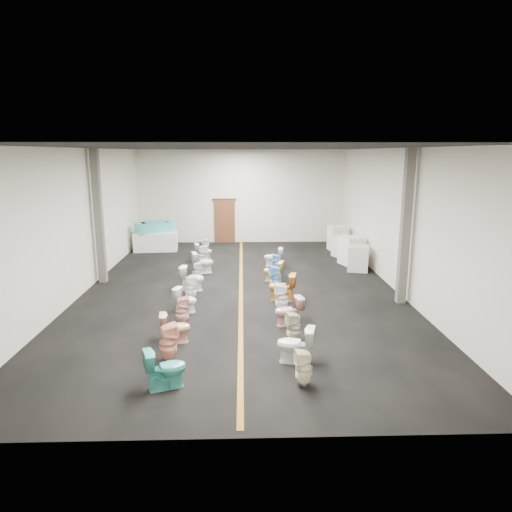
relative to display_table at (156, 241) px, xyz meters
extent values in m
plane|color=black|center=(3.87, -6.11, -0.42)|extent=(16.00, 16.00, 0.00)
plane|color=black|center=(3.87, -6.11, 4.08)|extent=(16.00, 16.00, 0.00)
plane|color=beige|center=(3.87, 1.89, 1.83)|extent=(10.00, 0.00, 10.00)
plane|color=beige|center=(3.87, -14.11, 1.83)|extent=(10.00, 0.00, 10.00)
plane|color=beige|center=(-1.13, -6.11, 1.83)|extent=(0.00, 16.00, 16.00)
plane|color=beige|center=(8.87, -6.11, 1.83)|extent=(0.00, 16.00, 16.00)
cube|color=#906514|center=(3.87, -6.11, -0.42)|extent=(0.12, 15.60, 0.01)
cube|color=#562D19|center=(3.07, 1.83, 0.63)|extent=(1.00, 0.10, 2.10)
cube|color=#331C11|center=(3.07, 1.84, 1.70)|extent=(1.15, 0.08, 0.10)
cube|color=#59544C|center=(-0.88, -5.11, 1.83)|extent=(0.25, 0.25, 4.50)
cube|color=#59544C|center=(8.62, -7.61, 1.83)|extent=(0.25, 0.25, 4.50)
cube|color=white|center=(0.00, 0.00, 0.00)|extent=(1.98, 1.11, 0.85)
cube|color=#3CAFA7|center=(0.00, 0.00, 0.63)|extent=(1.36, 1.07, 0.50)
cylinder|color=#3CAFA7|center=(-0.55, -0.23, 0.63)|extent=(0.66, 0.66, 0.50)
cylinder|color=#3CAFA7|center=(0.55, 0.23, 0.63)|extent=(0.66, 0.66, 0.50)
cube|color=teal|center=(0.00, 0.00, 0.83)|extent=(1.10, 0.81, 0.20)
cube|color=beige|center=(8.27, -3.87, 0.05)|extent=(0.91, 0.91, 0.96)
cube|color=silver|center=(8.27, -2.85, 0.13)|extent=(1.03, 1.03, 1.11)
cube|color=beige|center=(8.27, -1.51, 0.02)|extent=(1.04, 1.04, 0.89)
cube|color=silver|center=(8.27, -0.15, 0.13)|extent=(0.87, 0.87, 1.11)
imported|color=teal|center=(2.46, -12.48, -0.03)|extent=(0.88, 0.68, 0.79)
imported|color=#F2A588|center=(2.33, -11.33, 0.00)|extent=(0.50, 0.50, 0.84)
imported|color=#E5AC85|center=(2.34, -10.34, -0.06)|extent=(0.75, 0.49, 0.72)
imported|color=#DC9D99|center=(2.37, -9.27, -0.04)|extent=(0.42, 0.41, 0.77)
imported|color=white|center=(2.33, -8.22, -0.09)|extent=(0.76, 0.60, 0.68)
imported|color=white|center=(2.35, -7.19, -0.04)|extent=(0.37, 0.36, 0.76)
imported|color=white|center=(2.30, -6.18, -0.03)|extent=(0.84, 0.57, 0.79)
imported|color=silver|center=(2.35, -5.17, -0.08)|extent=(0.35, 0.35, 0.69)
imported|color=white|center=(2.46, -4.05, -0.02)|extent=(0.88, 0.64, 0.80)
imported|color=white|center=(2.37, -3.01, 0.00)|extent=(0.42, 0.41, 0.85)
imported|color=silver|center=(2.31, -1.99, -0.06)|extent=(0.79, 0.57, 0.73)
imported|color=white|center=(2.30, -1.00, -0.07)|extent=(0.36, 0.35, 0.71)
imported|color=beige|center=(5.08, -12.47, -0.06)|extent=(0.38, 0.37, 0.73)
imported|color=white|center=(5.03, -11.50, -0.02)|extent=(0.88, 0.63, 0.81)
imported|color=beige|center=(5.11, -10.45, -0.05)|extent=(0.42, 0.41, 0.75)
imported|color=#D29790|center=(5.11, -9.33, -0.05)|extent=(0.81, 0.58, 0.75)
imported|color=white|center=(5.02, -8.30, -0.02)|extent=(0.40, 0.39, 0.82)
imported|color=orange|center=(5.11, -7.32, -0.01)|extent=(0.89, 0.62, 0.83)
imported|color=#72BAEB|center=(4.99, -6.21, -0.02)|extent=(0.45, 0.44, 0.81)
imported|color=#E5C558|center=(4.99, -5.19, -0.07)|extent=(0.77, 0.55, 0.71)
imported|color=#73AEF0|center=(5.19, -4.19, -0.05)|extent=(0.34, 0.34, 0.74)
imported|color=white|center=(5.14, -3.12, -0.05)|extent=(0.75, 0.46, 0.74)
camera|label=1|loc=(3.92, -20.42, 3.94)|focal=32.00mm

